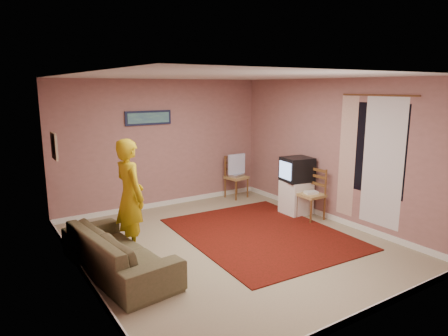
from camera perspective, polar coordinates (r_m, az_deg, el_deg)
ground at (r=6.44m, az=0.97°, el=-10.81°), size 5.00×5.00×0.00m
wall_back at (r=8.23m, az=-8.75°, el=3.38°), size 4.50×0.02×2.60m
wall_front at (r=4.29m, az=20.07°, el=-4.77°), size 4.50×0.02×2.60m
wall_left at (r=5.19m, az=-20.09°, el=-1.99°), size 0.02×5.00×2.60m
wall_right at (r=7.54m, az=15.36°, el=2.36°), size 0.02×5.00×2.60m
ceiling at (r=5.96m, az=1.06°, el=12.97°), size 4.50×5.00×0.02m
baseboard_back at (r=8.49m, az=-8.47°, el=-5.00°), size 4.50×0.02×0.10m
baseboard_front at (r=4.78m, az=18.88°, el=-19.28°), size 4.50×0.02×0.10m
baseboard_left at (r=5.60m, az=-19.08°, el=-14.51°), size 0.02×5.00×0.10m
baseboard_right at (r=7.82m, az=14.82°, el=-6.72°), size 0.02×5.00×0.10m
window at (r=6.96m, az=20.91°, el=2.51°), size 0.01×1.10×1.50m
curtain_sheer at (r=6.89m, az=21.72°, el=0.68°), size 0.01×0.75×2.10m
curtain_floral at (r=7.30m, az=17.20°, el=1.56°), size 0.01×0.35×2.10m
curtain_rod at (r=6.85m, az=21.21°, el=9.68°), size 0.02×1.40×0.02m
picture_back at (r=8.03m, az=-10.74°, el=7.06°), size 0.95×0.04×0.28m
picture_left at (r=6.70m, az=-23.08°, el=2.89°), size 0.04×0.38×0.42m
area_rug at (r=6.88m, az=5.28°, el=-9.29°), size 2.57×3.15×0.02m
tv_cabinet at (r=7.95m, az=10.26°, el=-4.13°), size 0.51×0.47×0.66m
crt_tv at (r=7.82m, az=10.37°, el=-0.18°), size 0.60×0.55×0.46m
chair_a at (r=8.89m, az=1.79°, el=-0.61°), size 0.49×0.48×0.51m
dvd_player at (r=8.91m, az=1.79°, el=-1.03°), size 0.37×0.32×0.05m
blue_throw at (r=8.86m, az=1.80°, el=0.57°), size 0.43×0.05×0.45m
chair_b at (r=7.60m, az=12.35°, el=-2.91°), size 0.42×0.44×0.52m
game_console at (r=7.62m, az=12.33°, el=-3.44°), size 0.26×0.22×0.05m
sofa at (r=5.62m, az=-14.87°, el=-11.35°), size 1.06×2.15×0.60m
person at (r=6.07m, az=-13.26°, el=-3.95°), size 0.47×0.66×1.72m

